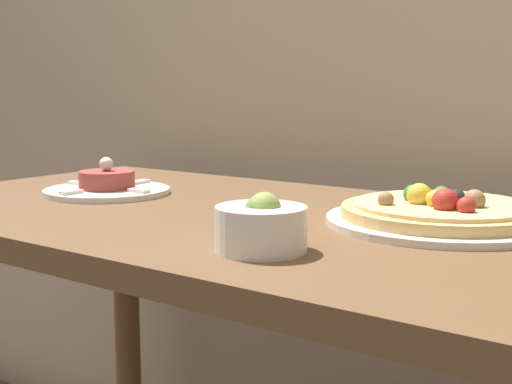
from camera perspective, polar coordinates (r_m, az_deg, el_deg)
The scene contains 4 objects.
dining_table at distance 1.07m, azimuth 2.37°, elevation -8.01°, with size 1.38×0.65×0.76m.
pizza_plate at distance 1.02m, azimuth 14.68°, elevation -1.68°, with size 0.32×0.32×0.06m.
tartare_plate at distance 1.30m, azimuth -11.83°, elevation 0.44°, with size 0.22×0.22×0.07m.
small_bowl at distance 0.83m, azimuth 0.41°, elevation -2.73°, with size 0.11×0.11×0.07m.
Camera 1 is at (0.57, -0.53, 0.95)m, focal length 50.00 mm.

